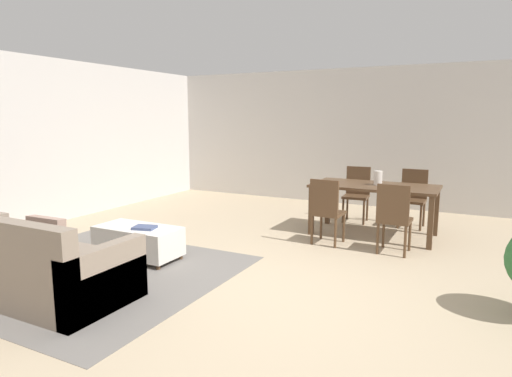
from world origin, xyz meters
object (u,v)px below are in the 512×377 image
couch (24,266)px  dining_chair_far_right (413,195)px  book_on_ottoman (145,227)px  dining_chair_near_left (326,208)px  dining_table (374,191)px  ottoman_table (138,240)px  dining_chair_near_right (394,215)px  dining_chair_far_left (357,191)px  vase_centerpiece (378,178)px

couch → dining_chair_far_right: (3.04, 4.66, 0.23)m
book_on_ottoman → dining_chair_far_right: bearing=51.5°
dining_chair_near_left → couch: bearing=-125.2°
couch → dining_table: 4.64m
ottoman_table → dining_chair_near_right: bearing=30.3°
dining_chair_near_left → dining_chair_far_left: (0.01, 1.61, 0.00)m
ottoman_table → dining_chair_far_left: size_ratio=1.16×
dining_table → book_on_ottoman: 3.34m
dining_table → dining_chair_near_left: size_ratio=1.94×
dining_chair_far_left → ottoman_table: bearing=-120.2°
dining_chair_far_left → book_on_ottoman: 3.73m
dining_table → book_on_ottoman: dining_table is taller
dining_table → dining_chair_far_left: bearing=120.0°
ottoman_table → dining_chair_far_right: 4.33m
ottoman_table → vase_centerpiece: (2.40, 2.46, 0.63)m
dining_chair_far_left → vase_centerpiece: 1.01m
couch → vase_centerpiece: 4.68m
dining_chair_near_right → book_on_ottoman: (-2.64, -1.66, -0.10)m
dining_table → book_on_ottoman: (-2.21, -2.50, -0.25)m
dining_chair_far_left → dining_table: bearing=-60.0°
couch → dining_chair_far_left: dining_chair_far_left is taller
couch → ottoman_table: 1.39m
dining_table → dining_chair_near_left: dining_chair_near_left is taller
dining_table → dining_chair_near_right: dining_chair_near_right is taller
book_on_ottoman → ottoman_table: bearing=165.3°
ottoman_table → book_on_ottoman: bearing=-14.7°
couch → dining_chair_near_left: size_ratio=2.43×
dining_chair_near_right → vase_centerpiece: vase_centerpiece is taller
dining_chair_near_left → book_on_ottoman: dining_chair_near_left is taller
book_on_ottoman → dining_chair_near_right: bearing=32.3°
couch → book_on_ottoman: size_ratio=8.59×
dining_chair_near_right → dining_chair_far_left: same height
dining_chair_far_left → book_on_ottoman: bearing=-118.0°
couch → dining_chair_near_right: bearing=44.6°
vase_centerpiece → book_on_ottoman: vase_centerpiece is taller
dining_chair_near_left → vase_centerpiece: 1.02m
dining_chair_far_left → dining_chair_far_right: (0.90, 0.04, 0.00)m
dining_chair_far_left → book_on_ottoman: dining_chair_far_left is taller
ottoman_table → book_on_ottoman: (0.15, -0.04, 0.19)m
dining_chair_near_right → vase_centerpiece: bearing=115.0°
couch → dining_table: couch is taller
ottoman_table → dining_table: bearing=46.3°
dining_chair_far_right → dining_chair_far_left: bearing=-177.6°
couch → dining_chair_far_right: size_ratio=2.43×
book_on_ottoman → dining_chair_near_left: bearing=44.1°
dining_chair_near_left → dining_chair_near_right: 0.90m
dining_chair_near_left → dining_chair_far_left: same height
dining_chair_far_left → vase_centerpiece: (0.51, -0.80, 0.35)m
ottoman_table → vase_centerpiece: size_ratio=5.06×
ottoman_table → dining_chair_near_left: dining_chair_near_left is taller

